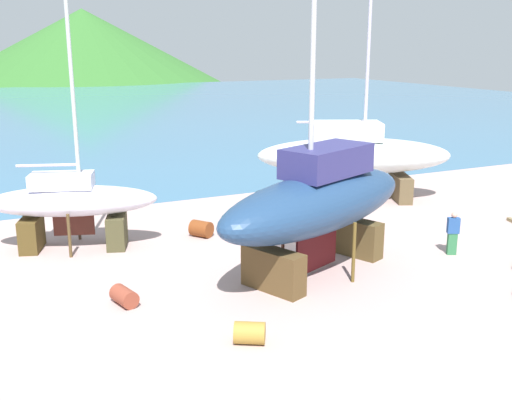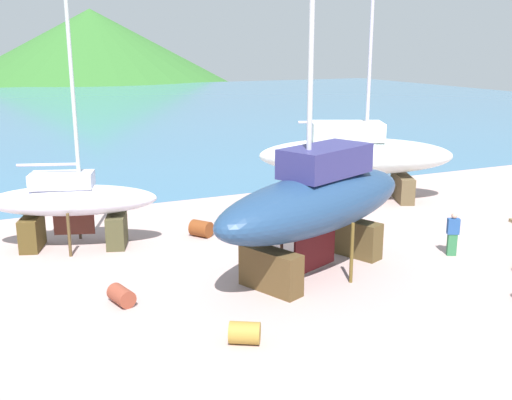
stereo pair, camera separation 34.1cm
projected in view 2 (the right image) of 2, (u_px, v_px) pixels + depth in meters
name	position (u px, v px, depth m)	size (l,w,h in m)	color
ground_plane	(340.00, 259.00, 22.53)	(43.31, 43.31, 0.00)	#B49893
sea_water	(87.00, 110.00, 73.31)	(141.62, 93.43, 0.01)	teal
headland_hill	(94.00, 78.00, 141.50)	(119.31, 119.31, 31.33)	#326A2B
sailboat_large_starboard	(317.00, 202.00, 20.74)	(9.71, 6.19, 15.19)	brown
sailboat_mid_port	(355.00, 155.00, 30.56)	(10.28, 6.94, 15.04)	brown
sailboat_far_slipway	(72.00, 202.00, 23.40)	(6.79, 3.88, 12.05)	#454227
worker	(453.00, 233.00, 22.72)	(0.50, 0.41, 1.67)	#2E6F42
barrel_tar_black	(269.00, 210.00, 27.55)	(0.62, 0.62, 0.88)	#282030
barrel_tipped_left	(201.00, 229.00, 25.12)	(0.67, 0.67, 0.84)	brown
barrel_ochre	(245.00, 333.00, 16.13)	(0.60, 0.60, 0.83)	olive
barrel_rust_far	(121.00, 296.00, 18.57)	(0.55, 0.55, 0.93)	brown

